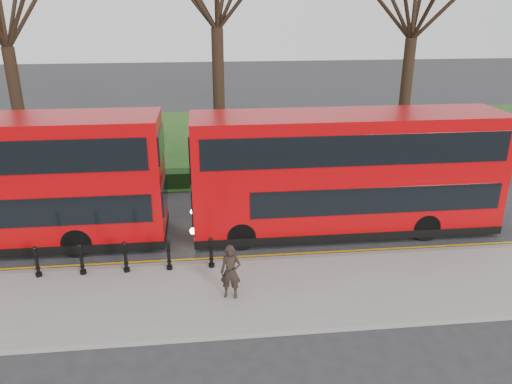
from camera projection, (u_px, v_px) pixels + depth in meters
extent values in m
plane|color=#28282B|center=(176.00, 253.00, 17.52)|extent=(120.00, 120.00, 0.00)
cube|color=gray|center=(172.00, 299.00, 14.71)|extent=(60.00, 4.00, 0.15)
cube|color=slate|center=(175.00, 265.00, 16.57)|extent=(60.00, 0.25, 0.16)
cube|color=#244617|center=(185.00, 141.00, 31.44)|extent=(60.00, 18.00, 0.06)
cube|color=black|center=(181.00, 179.00, 23.69)|extent=(60.00, 0.90, 0.80)
cube|color=yellow|center=(176.00, 263.00, 16.87)|extent=(60.00, 0.10, 0.01)
cube|color=yellow|center=(176.00, 260.00, 17.06)|extent=(60.00, 0.10, 0.01)
cylinder|color=black|center=(19.00, 112.00, 24.86)|extent=(0.60, 0.60, 6.27)
cylinder|color=black|center=(219.00, 100.00, 25.75)|extent=(0.60, 0.60, 7.08)
cylinder|color=black|center=(405.00, 101.00, 26.88)|extent=(0.60, 0.60, 6.54)
cylinder|color=black|center=(37.00, 262.00, 15.60)|extent=(0.15, 0.15, 1.00)
cylinder|color=black|center=(82.00, 260.00, 15.74)|extent=(0.15, 0.15, 1.00)
cylinder|color=black|center=(125.00, 258.00, 15.88)|extent=(0.15, 0.15, 1.00)
cylinder|color=black|center=(169.00, 255.00, 16.02)|extent=(0.15, 0.15, 1.00)
cylinder|color=black|center=(211.00, 253.00, 16.16)|extent=(0.15, 0.15, 1.00)
cube|color=black|center=(4.00, 237.00, 18.04)|extent=(11.66, 2.67, 0.32)
cube|color=black|center=(8.00, 214.00, 16.38)|extent=(9.31, 0.04, 1.01)
cylinder|color=black|center=(77.00, 242.00, 17.17)|extent=(1.06, 0.32, 1.06)
cylinder|color=black|center=(91.00, 215.00, 19.34)|extent=(1.06, 0.32, 1.06)
cube|color=#A90408|center=(347.00, 170.00, 18.45)|extent=(11.37, 2.58, 4.19)
cube|color=black|center=(343.00, 223.00, 19.21)|extent=(11.39, 2.60, 0.31)
cube|color=black|center=(378.00, 201.00, 17.59)|extent=(9.09, 0.04, 0.98)
cube|color=black|center=(359.00, 151.00, 16.84)|extent=(10.75, 0.04, 1.09)
cube|color=black|center=(191.00, 166.00, 17.74)|extent=(0.06, 2.27, 0.57)
cylinder|color=black|center=(241.00, 236.00, 17.67)|extent=(1.03, 0.31, 1.03)
cylinder|color=black|center=(236.00, 211.00, 19.78)|extent=(1.03, 0.31, 1.03)
cylinder|color=black|center=(425.00, 227.00, 18.37)|extent=(1.03, 0.31, 1.03)
cylinder|color=black|center=(402.00, 204.00, 20.48)|extent=(1.03, 0.31, 1.03)
imported|color=black|center=(231.00, 272.00, 14.40)|extent=(0.67, 0.51, 1.65)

